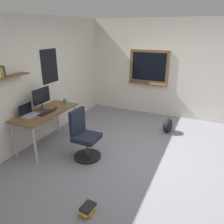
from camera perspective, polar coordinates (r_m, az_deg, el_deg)
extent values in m
plane|color=gray|center=(4.35, 9.06, -11.79)|extent=(5.20, 5.20, 0.00)
cube|color=silver|center=(5.00, -18.30, 7.96)|extent=(5.00, 0.10, 2.60)
cube|color=brown|center=(4.27, -24.75, 8.51)|extent=(0.68, 0.20, 0.02)
cube|color=black|center=(5.13, -15.96, 11.37)|extent=(0.52, 0.01, 0.74)
cube|color=#3D934C|center=(4.16, -27.07, 9.27)|extent=(0.03, 0.14, 0.18)
cube|color=black|center=(4.18, -26.74, 9.44)|extent=(0.02, 0.14, 0.19)
cube|color=silver|center=(6.16, 16.27, 10.45)|extent=(0.10, 5.00, 2.60)
cube|color=brown|center=(6.24, 9.58, 11.57)|extent=(0.04, 1.10, 0.90)
cube|color=black|center=(6.22, 9.54, 11.55)|extent=(0.01, 0.94, 0.76)
cube|color=brown|center=(6.29, 9.21, 7.33)|extent=(0.12, 1.10, 0.03)
cube|color=brown|center=(4.64, -16.83, -0.03)|extent=(1.41, 0.63, 0.03)
cylinder|color=#B7B7BC|center=(4.21, -19.39, -8.25)|extent=(0.04, 0.04, 0.73)
cylinder|color=#B7B7BC|center=(5.10, -9.49, -2.10)|extent=(0.04, 0.04, 0.73)
cylinder|color=#B7B7BC|center=(4.55, -24.10, -6.65)|extent=(0.04, 0.04, 0.73)
cylinder|color=#B7B7BC|center=(5.39, -14.02, -1.17)|extent=(0.04, 0.04, 0.73)
cylinder|color=black|center=(4.34, -6.36, -11.35)|extent=(0.52, 0.52, 0.04)
cylinder|color=#4C4C51|center=(4.25, -6.46, -9.18)|extent=(0.05, 0.05, 0.34)
cube|color=#1E2333|center=(4.14, -6.58, -6.61)|extent=(0.44, 0.44, 0.09)
cube|color=#1E2333|center=(4.13, -9.01, -2.44)|extent=(0.40, 0.10, 0.48)
cube|color=#ADAFB5|center=(4.49, -20.55, -0.83)|extent=(0.31, 0.21, 0.02)
cube|color=black|center=(4.52, -21.62, 0.71)|extent=(0.31, 0.01, 0.21)
cylinder|color=#38383D|center=(4.73, -17.59, 0.57)|extent=(0.17, 0.17, 0.01)
cylinder|color=#38383D|center=(4.70, -17.69, 1.45)|extent=(0.03, 0.03, 0.14)
cube|color=black|center=(4.63, -17.90, 4.06)|extent=(0.46, 0.02, 0.31)
cube|color=black|center=(4.53, -16.69, -0.16)|extent=(0.37, 0.13, 0.02)
ellipsoid|color=#262628|center=(4.73, -14.50, 1.02)|extent=(0.10, 0.06, 0.03)
cylinder|color=#338C4C|center=(5.04, -12.18, 2.81)|extent=(0.08, 0.08, 0.09)
ellipsoid|color=black|center=(5.38, 14.27, -3.38)|extent=(0.32, 0.22, 0.35)
cube|color=orange|center=(3.27, -6.25, -24.15)|extent=(0.24, 0.20, 0.03)
cube|color=gold|center=(3.23, -6.54, -23.96)|extent=(0.23, 0.19, 0.04)
cube|color=black|center=(3.22, -6.30, -23.31)|extent=(0.22, 0.17, 0.04)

